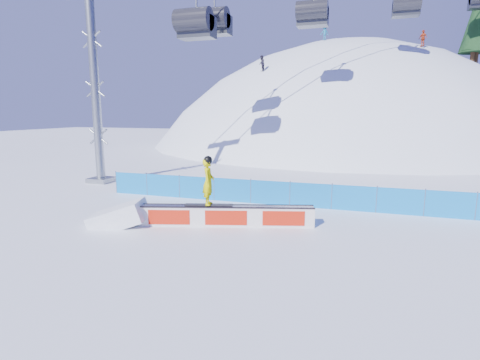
% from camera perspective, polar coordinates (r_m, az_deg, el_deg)
% --- Properties ---
extents(ground, '(160.00, 160.00, 0.00)m').
position_cam_1_polar(ground, '(14.22, 8.25, -8.52)').
color(ground, white).
rests_on(ground, ground).
extents(snow_hill, '(64.00, 64.00, 64.00)m').
position_cam_1_polar(snow_hill, '(59.76, 14.78, -12.20)').
color(snow_hill, white).
rests_on(snow_hill, ground).
extents(safety_fence, '(22.05, 0.05, 1.30)m').
position_cam_1_polar(safety_fence, '(18.35, 10.68, -2.33)').
color(safety_fence, '#0A6FC2').
rests_on(safety_fence, ground).
extents(rail_box, '(6.94, 2.40, 0.85)m').
position_cam_1_polar(rail_box, '(15.25, -2.10, -5.47)').
color(rail_box, silver).
rests_on(rail_box, ground).
extents(snow_ramp, '(2.61, 2.01, 1.44)m').
position_cam_1_polar(snow_ramp, '(16.29, -17.90, -6.47)').
color(snow_ramp, white).
rests_on(snow_ramp, ground).
extents(snowboarder, '(1.95, 0.86, 2.02)m').
position_cam_1_polar(snowboarder, '(14.99, -4.85, -0.19)').
color(snowboarder, black).
rests_on(snowboarder, rail_box).
extents(distant_skiers, '(22.78, 10.19, 7.49)m').
position_cam_1_polar(distant_skiers, '(44.88, 17.70, 18.54)').
color(distant_skiers, black).
rests_on(distant_skiers, ground).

